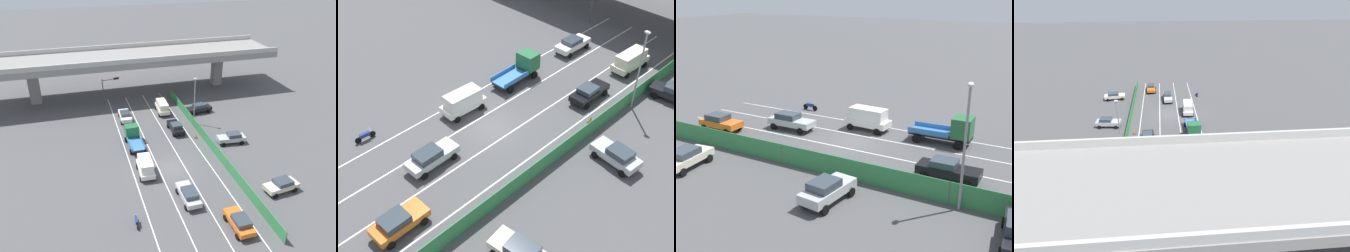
% 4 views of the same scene
% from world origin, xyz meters
% --- Properties ---
extents(ground_plane, '(300.00, 300.00, 0.00)m').
position_xyz_m(ground_plane, '(0.00, 0.00, 0.00)').
color(ground_plane, '#4C4C4F').
extents(lane_line_left_edge, '(0.14, 44.39, 0.01)m').
position_xyz_m(lane_line_left_edge, '(-5.24, 4.20, 0.00)').
color(lane_line_left_edge, silver).
rests_on(lane_line_left_edge, ground).
extents(lane_line_mid_left, '(0.14, 44.39, 0.01)m').
position_xyz_m(lane_line_mid_left, '(-1.75, 4.20, 0.00)').
color(lane_line_mid_left, silver).
rests_on(lane_line_mid_left, ground).
extents(lane_line_mid_right, '(0.14, 44.39, 0.01)m').
position_xyz_m(lane_line_mid_right, '(1.75, 4.20, 0.00)').
color(lane_line_mid_right, silver).
rests_on(lane_line_mid_right, ground).
extents(lane_line_right_edge, '(0.14, 44.39, 0.01)m').
position_xyz_m(lane_line_right_edge, '(5.24, 4.20, 0.00)').
color(lane_line_right_edge, silver).
rests_on(lane_line_right_edge, ground).
extents(green_fence, '(0.10, 40.49, 1.57)m').
position_xyz_m(green_fence, '(7.02, 4.20, 0.79)').
color(green_fence, '#338447').
rests_on(green_fence, ground).
extents(car_sedan_silver, '(2.04, 4.65, 1.63)m').
position_xyz_m(car_sedan_silver, '(-0.03, -6.90, 0.90)').
color(car_sedan_silver, '#B7BABC').
rests_on(car_sedan_silver, ground).
extents(car_van_cream, '(2.19, 4.83, 2.09)m').
position_xyz_m(car_van_cream, '(3.45, 17.44, 1.19)').
color(car_van_cream, beige).
rests_on(car_van_cream, ground).
extents(car_van_white, '(2.23, 4.40, 2.20)m').
position_xyz_m(car_van_white, '(-3.65, -0.26, 1.24)').
color(car_van_white, silver).
rests_on(car_van_white, ground).
extents(car_sedan_black, '(2.01, 4.53, 1.55)m').
position_xyz_m(car_sedan_black, '(3.64, 9.81, 0.86)').
color(car_sedan_black, black).
rests_on(car_sedan_black, ground).
extents(car_hatchback_white, '(2.05, 4.58, 1.56)m').
position_xyz_m(car_hatchback_white, '(-3.52, 16.29, 0.88)').
color(car_hatchback_white, silver).
rests_on(car_hatchback_white, ground).
extents(car_taxi_orange, '(2.06, 4.24, 1.59)m').
position_xyz_m(car_taxi_orange, '(3.64, -12.65, 0.89)').
color(car_taxi_orange, orange).
rests_on(car_taxi_orange, ground).
extents(flatbed_truck_blue, '(2.38, 5.51, 2.62)m').
position_xyz_m(flatbed_truck_blue, '(-3.71, 8.02, 1.33)').
color(flatbed_truck_blue, black).
rests_on(flatbed_truck_blue, ground).
extents(motorcycle, '(0.60, 1.95, 0.93)m').
position_xyz_m(motorcycle, '(-6.69, -9.13, 0.46)').
color(motorcycle, black).
rests_on(motorcycle, ground).
extents(parked_sedan_cream, '(4.49, 2.47, 1.55)m').
position_xyz_m(parked_sedan_cream, '(11.43, -8.32, 0.88)').
color(parked_sedan_cream, beige).
rests_on(parked_sedan_cream, ground).
extents(parked_wagon_silver, '(4.36, 2.26, 1.63)m').
position_xyz_m(parked_wagon_silver, '(10.71, 4.02, 0.91)').
color(parked_wagon_silver, '#B2B5B7').
rests_on(parked_wagon_silver, ground).
extents(street_lamp, '(0.60, 0.36, 8.14)m').
position_xyz_m(street_lamp, '(7.39, 11.69, 4.86)').
color(street_lamp, gray).
rests_on(street_lamp, ground).
extents(traffic_cone, '(0.47, 0.47, 0.68)m').
position_xyz_m(traffic_cone, '(6.01, 6.93, 0.32)').
color(traffic_cone, orange).
rests_on(traffic_cone, ground).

